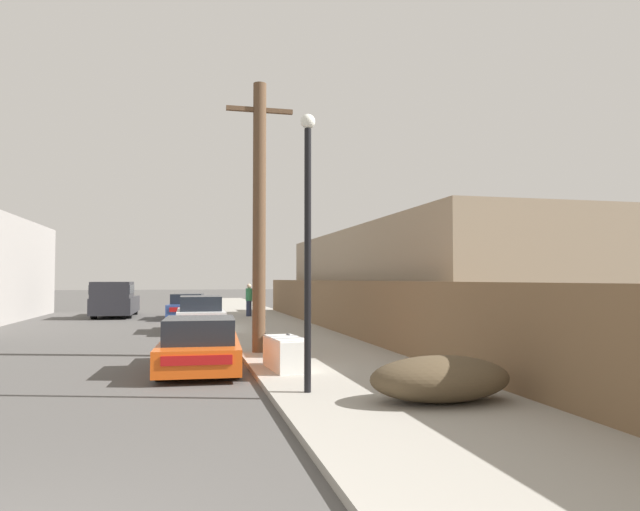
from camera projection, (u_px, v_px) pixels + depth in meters
The scene contains 12 objects.
sidewalk_curb at pixel (260, 321), 27.35m from camera, with size 4.20×63.00×0.12m, color #9E998E.
discarded_fridge at pixel (286, 353), 12.27m from camera, with size 0.78×1.63×0.71m.
parked_sports_car_red at pixel (200, 346), 12.84m from camera, with size 1.95×4.14×1.21m.
car_parked_mid at pixel (200, 315), 22.36m from camera, with size 1.81×4.17×1.40m.
car_parked_far at pixel (188, 307), 29.67m from camera, with size 2.13×4.68×1.31m.
pickup_truck at pixel (115, 300), 30.64m from camera, with size 2.11×5.39×1.92m.
utility_pole at pixel (259, 214), 15.30m from camera, with size 1.80×0.35×7.24m.
street_lamp at pixel (308, 230), 9.88m from camera, with size 0.26×0.26×4.83m.
brush_pile at pixel (440, 379), 9.05m from camera, with size 2.32×1.39×0.72m.
wooden_fence at pixel (346, 308), 19.79m from camera, with size 0.08×33.28×1.89m, color brown.
building_right_house at pixel (410, 279), 24.26m from camera, with size 6.00×20.02×4.11m, color gray.
pedestrian at pixel (249, 300), 29.72m from camera, with size 0.34×0.34×1.70m.
Camera 1 is at (1.77, -3.88, 2.06)m, focal length 32.00 mm.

